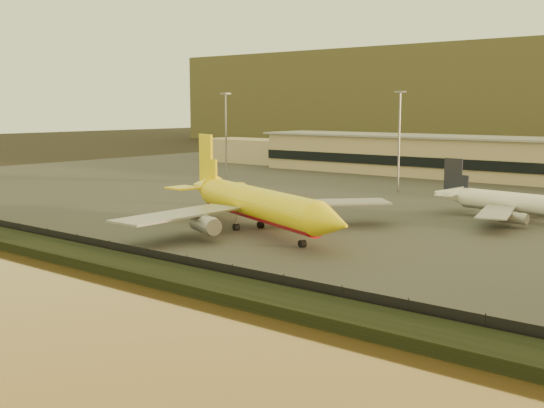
# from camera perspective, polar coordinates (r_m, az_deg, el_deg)

# --- Properties ---
(ground) EXTENTS (900.00, 900.00, 0.00)m
(ground) POSITION_cam_1_polar(r_m,az_deg,el_deg) (105.92, -5.78, -3.73)
(ground) COLOR black
(ground) RESTS_ON ground
(embankment) EXTENTS (320.00, 7.00, 1.40)m
(embankment) POSITION_cam_1_polar(r_m,az_deg,el_deg) (94.77, -13.07, -4.88)
(embankment) COLOR black
(embankment) RESTS_ON ground
(tarmac) EXTENTS (320.00, 220.00, 0.20)m
(tarmac) POSITION_cam_1_polar(r_m,az_deg,el_deg) (184.89, 15.43, 1.13)
(tarmac) COLOR #2D2D2D
(tarmac) RESTS_ON ground
(perimeter_fence) EXTENTS (300.00, 0.05, 2.20)m
(perimeter_fence) POSITION_cam_1_polar(r_m,az_deg,el_deg) (97.08, -11.22, -4.16)
(perimeter_fence) COLOR black
(perimeter_fence) RESTS_ON tarmac
(terminal_building) EXTENTS (202.00, 25.00, 12.60)m
(terminal_building) POSITION_cam_1_polar(r_m,az_deg,el_deg) (217.98, 15.23, 3.78)
(terminal_building) COLOR tan
(terminal_building) RESTS_ON tarmac
(apron_light_masts) EXTENTS (152.20, 12.20, 25.40)m
(apron_light_masts) POSITION_cam_1_polar(r_m,az_deg,el_deg) (159.52, 17.69, 5.60)
(apron_light_masts) COLOR slate
(apron_light_masts) RESTS_ON tarmac
(dhl_cargo_jet) EXTENTS (51.99, 49.21, 16.15)m
(dhl_cargo_jet) POSITION_cam_1_polar(r_m,az_deg,el_deg) (117.54, -1.34, -0.03)
(dhl_cargo_jet) COLOR yellow
(dhl_cargo_jet) RESTS_ON tarmac
(white_narrowbody_jet) EXTENTS (38.81, 37.57, 11.15)m
(white_narrowbody_jet) POSITION_cam_1_polar(r_m,az_deg,el_deg) (136.72, 20.29, -0.01)
(white_narrowbody_jet) COLOR white
(white_narrowbody_jet) RESTS_ON tarmac
(gse_vehicle_yellow) EXTENTS (4.22, 2.36, 1.80)m
(gse_vehicle_yellow) POSITION_cam_1_polar(r_m,az_deg,el_deg) (121.95, 3.91, -1.61)
(gse_vehicle_yellow) COLOR yellow
(gse_vehicle_yellow) RESTS_ON tarmac
(gse_vehicle_white) EXTENTS (4.49, 3.03, 1.85)m
(gse_vehicle_white) POSITION_cam_1_polar(r_m,az_deg,el_deg) (135.63, 0.09, -0.59)
(gse_vehicle_white) COLOR white
(gse_vehicle_white) RESTS_ON tarmac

